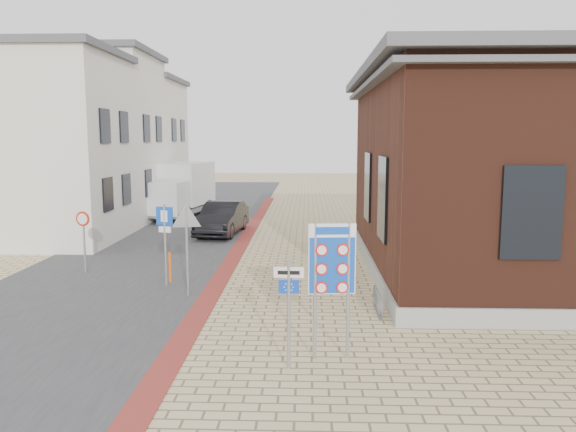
% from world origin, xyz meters
% --- Properties ---
extents(ground, '(120.00, 120.00, 0.00)m').
position_xyz_m(ground, '(0.00, 0.00, 0.00)').
color(ground, tan).
rests_on(ground, ground).
extents(road_strip, '(7.00, 60.00, 0.02)m').
position_xyz_m(road_strip, '(-5.50, 15.00, 0.01)').
color(road_strip, '#38383A').
rests_on(road_strip, ground).
extents(curb_strip, '(0.60, 40.00, 0.02)m').
position_xyz_m(curb_strip, '(-2.00, 10.00, 0.01)').
color(curb_strip, maroon).
rests_on(curb_strip, ground).
extents(brick_building, '(13.00, 13.00, 6.80)m').
position_xyz_m(brick_building, '(8.99, 7.00, 3.49)').
color(brick_building, gray).
rests_on(brick_building, ground).
extents(townhouse_near, '(7.40, 6.40, 8.30)m').
position_xyz_m(townhouse_near, '(-10.99, 12.00, 4.17)').
color(townhouse_near, silver).
rests_on(townhouse_near, ground).
extents(townhouse_mid, '(7.40, 6.40, 9.10)m').
position_xyz_m(townhouse_mid, '(-10.99, 18.00, 4.57)').
color(townhouse_mid, silver).
rests_on(townhouse_mid, ground).
extents(townhouse_far, '(7.40, 6.40, 8.30)m').
position_xyz_m(townhouse_far, '(-10.99, 24.00, 4.17)').
color(townhouse_far, silver).
rests_on(townhouse_far, ground).
extents(bike_rack, '(0.08, 1.80, 0.60)m').
position_xyz_m(bike_rack, '(2.65, 2.20, 0.26)').
color(bike_rack, slate).
rests_on(bike_rack, ground).
extents(sedan, '(2.07, 4.77, 1.53)m').
position_xyz_m(sedan, '(-3.20, 13.93, 0.76)').
color(sedan, black).
rests_on(sedan, ground).
extents(box_truck, '(3.27, 6.21, 3.09)m').
position_xyz_m(box_truck, '(-6.47, 19.54, 1.60)').
color(box_truck, slate).
rests_on(box_truck, ground).
extents(border_sign, '(0.96, 0.13, 2.83)m').
position_xyz_m(border_sign, '(1.30, -0.95, 2.03)').
color(border_sign, gray).
rests_on(border_sign, ground).
extents(essen_sign, '(0.59, 0.07, 2.18)m').
position_xyz_m(essen_sign, '(0.44, -1.50, 1.42)').
color(essen_sign, gray).
rests_on(essen_sign, ground).
extents(parking_sign, '(0.55, 0.21, 2.54)m').
position_xyz_m(parking_sign, '(-3.50, 4.50, 1.74)').
color(parking_sign, gray).
rests_on(parking_sign, ground).
extents(yield_sign, '(0.94, 0.27, 2.67)m').
position_xyz_m(yield_sign, '(-2.62, 3.50, 2.05)').
color(yield_sign, gray).
rests_on(yield_sign, ground).
extents(speed_sign, '(0.49, 0.14, 2.11)m').
position_xyz_m(speed_sign, '(-6.64, 6.09, 1.39)').
color(speed_sign, gray).
rests_on(speed_sign, ground).
extents(bollard, '(0.09, 0.09, 0.96)m').
position_xyz_m(bollard, '(-3.50, 5.00, 0.48)').
color(bollard, '#FF580D').
rests_on(bollard, ground).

